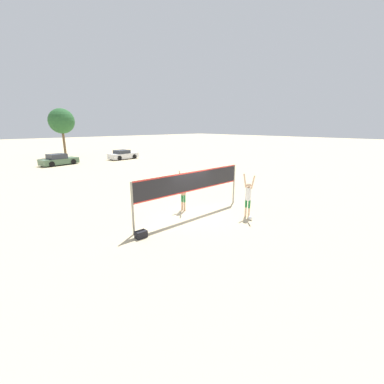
{
  "coord_description": "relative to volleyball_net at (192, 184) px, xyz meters",
  "views": [
    {
      "loc": [
        -8.85,
        -9.44,
        4.68
      ],
      "look_at": [
        0.0,
        0.0,
        1.31
      ],
      "focal_mm": 24.0,
      "sensor_mm": 36.0,
      "label": 1
    }
  ],
  "objects": [
    {
      "name": "volleyball_net",
      "position": [
        0.0,
        0.0,
        0.0
      ],
      "size": [
        7.14,
        0.09,
        2.39
      ],
      "color": "gray",
      "rests_on": "ground_plane"
    },
    {
      "name": "player_blocker",
      "position": [
        0.27,
        1.0,
        -0.55
      ],
      "size": [
        0.28,
        0.72,
        2.25
      ],
      "rotation": [
        0.0,
        0.0,
        -1.57
      ],
      "color": "tan",
      "rests_on": "ground_plane"
    },
    {
      "name": "parked_car_far",
      "position": [
        9.07,
        24.08,
        -1.15
      ],
      "size": [
        4.21,
        2.33,
        1.3
      ],
      "rotation": [
        0.0,
        0.0,
        0.11
      ],
      "color": "silver",
      "rests_on": "ground_plane"
    },
    {
      "name": "parked_car_near",
      "position": [
        0.57,
        24.27,
        -1.13
      ],
      "size": [
        4.5,
        2.5,
        1.36
      ],
      "rotation": [
        0.0,
        0.0,
        0.19
      ],
      "color": "#4C6B4C",
      "rests_on": "ground_plane"
    },
    {
      "name": "gear_bag",
      "position": [
        -3.48,
        -0.51,
        -1.59
      ],
      "size": [
        0.49,
        0.33,
        0.31
      ],
      "color": "black",
      "rests_on": "ground_plane"
    },
    {
      "name": "volleyball",
      "position": [
        1.72,
        -2.5,
        -1.63
      ],
      "size": [
        0.22,
        0.22,
        0.22
      ],
      "color": "white",
      "rests_on": "ground_plane"
    },
    {
      "name": "player_spiker",
      "position": [
        2.0,
        -2.11,
        -0.53
      ],
      "size": [
        0.28,
        0.72,
        2.28
      ],
      "rotation": [
        0.0,
        0.0,
        1.57
      ],
      "color": "beige",
      "rests_on": "ground_plane"
    },
    {
      "name": "ground_plane",
      "position": [
        0.0,
        0.0,
        -1.74
      ],
      "size": [
        200.0,
        200.0,
        0.0
      ],
      "primitive_type": "plane",
      "color": "beige"
    },
    {
      "name": "tree_left_cluster",
      "position": [
        3.95,
        32.44,
        3.53
      ],
      "size": [
        3.65,
        3.65,
        7.12
      ],
      "color": "brown",
      "rests_on": "ground_plane"
    }
  ]
}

